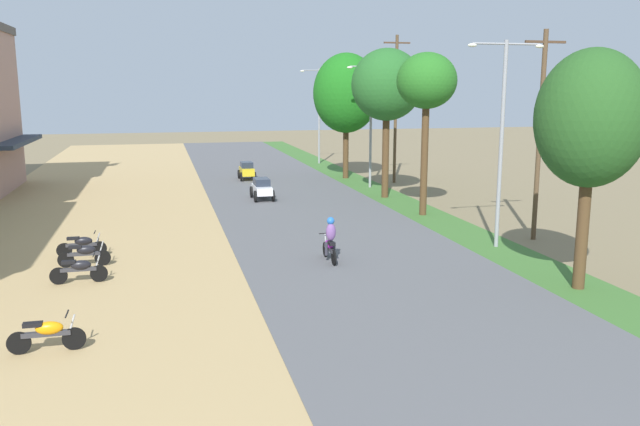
% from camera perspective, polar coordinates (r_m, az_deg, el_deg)
% --- Properties ---
extents(parked_motorbike_nearest, '(1.80, 0.54, 0.94)m').
position_cam_1_polar(parked_motorbike_nearest, '(17.17, -22.66, -9.57)').
color(parked_motorbike_nearest, black).
rests_on(parked_motorbike_nearest, dirt_shoulder).
extents(parked_motorbike_second, '(1.80, 0.54, 0.94)m').
position_cam_1_polar(parked_motorbike_second, '(22.61, -20.22, -4.55)').
color(parked_motorbike_second, black).
rests_on(parked_motorbike_second, dirt_shoulder).
extents(parked_motorbike_third, '(1.80, 0.54, 0.94)m').
position_cam_1_polar(parked_motorbike_third, '(24.61, -19.80, -3.29)').
color(parked_motorbike_third, black).
rests_on(parked_motorbike_third, dirt_shoulder).
extents(parked_motorbike_fourth, '(1.80, 0.54, 0.94)m').
position_cam_1_polar(parked_motorbike_fourth, '(26.05, -20.00, -2.54)').
color(parked_motorbike_fourth, black).
rests_on(parked_motorbike_fourth, dirt_shoulder).
extents(median_tree_nearest, '(3.34, 3.34, 7.43)m').
position_cam_1_polar(median_tree_nearest, '(21.53, 22.53, 7.52)').
color(median_tree_nearest, '#4C351E').
rests_on(median_tree_nearest, median_strip).
extents(median_tree_second, '(2.90, 2.90, 7.91)m').
position_cam_1_polar(median_tree_second, '(32.43, 9.27, 11.12)').
color(median_tree_second, '#4C351E').
rests_on(median_tree_second, median_strip).
extents(median_tree_third, '(3.98, 3.98, 8.40)m').
position_cam_1_polar(median_tree_third, '(37.50, 5.84, 10.99)').
color(median_tree_third, '#4C351E').
rests_on(median_tree_third, median_strip).
extents(median_tree_fourth, '(4.53, 4.53, 8.56)m').
position_cam_1_polar(median_tree_fourth, '(45.47, 2.30, 10.37)').
color(median_tree_fourth, '#4C351E').
rests_on(median_tree_fourth, median_strip).
extents(streetlamp_near, '(3.16, 0.20, 8.01)m').
position_cam_1_polar(streetlamp_near, '(26.40, 15.56, 6.92)').
color(streetlamp_near, gray).
rests_on(streetlamp_near, median_strip).
extents(streetlamp_mid, '(3.16, 0.20, 7.65)m').
position_cam_1_polar(streetlamp_mid, '(41.34, 4.45, 8.33)').
color(streetlamp_mid, gray).
rests_on(streetlamp_mid, median_strip).
extents(streetlamp_far, '(3.16, 0.20, 7.75)m').
position_cam_1_polar(streetlamp_far, '(54.52, -0.08, 9.03)').
color(streetlamp_far, gray).
rests_on(streetlamp_far, median_strip).
extents(utility_pole_near, '(1.80, 0.20, 8.59)m').
position_cam_1_polar(utility_pole_near, '(28.44, 18.60, 6.65)').
color(utility_pole_near, brown).
rests_on(utility_pole_near, ground).
extents(utility_pole_far, '(1.80, 0.20, 9.64)m').
position_cam_1_polar(utility_pole_far, '(43.96, 6.61, 9.14)').
color(utility_pole_far, brown).
rests_on(utility_pole_far, ground).
extents(car_sedan_white, '(1.10, 2.26, 1.19)m').
position_cam_1_polar(car_sedan_white, '(37.02, -5.08, 2.20)').
color(car_sedan_white, silver).
rests_on(car_sedan_white, road_strip).
extents(car_hatchback_yellow, '(1.04, 2.00, 1.23)m').
position_cam_1_polar(car_hatchback_yellow, '(45.09, -6.40, 3.74)').
color(car_hatchback_yellow, gold).
rests_on(car_hatchback_yellow, road_strip).
extents(motorbike_ahead_second, '(0.54, 1.80, 1.66)m').
position_cam_1_polar(motorbike_ahead_second, '(23.71, 0.87, -2.41)').
color(motorbike_ahead_second, black).
rests_on(motorbike_ahead_second, road_strip).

